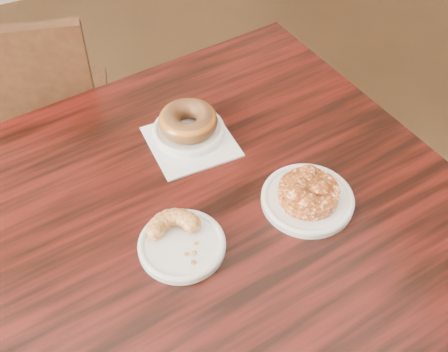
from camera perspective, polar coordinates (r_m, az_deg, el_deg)
name	(u,v)px	position (r m, az deg, el deg)	size (l,w,h in m)	color
cafe_table	(222,307)	(1.34, -0.21, -13.21)	(0.87, 0.87, 0.75)	black
chair_far	(28,127)	(1.70, -19.25, 4.72)	(0.50, 0.50, 0.90)	black
napkin	(191,142)	(1.13, -3.37, 3.51)	(0.16, 0.16, 0.00)	white
plate_donut	(189,131)	(1.15, -3.61, 4.62)	(0.15, 0.15, 0.01)	white
plate_cruller	(182,245)	(0.97, -4.30, -7.05)	(0.15, 0.15, 0.01)	silver
plate_fritter	(307,200)	(1.04, 8.47, -2.39)	(0.17, 0.17, 0.01)	white
glazed_donut	(188,121)	(1.13, -3.68, 5.62)	(0.12, 0.12, 0.04)	brown
apple_fritter	(309,191)	(1.02, 8.62, -1.53)	(0.15, 0.15, 0.04)	#481B07
cruller_fragment	(181,238)	(0.95, -4.37, -6.33)	(0.11, 0.11, 0.03)	brown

